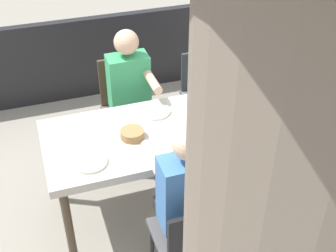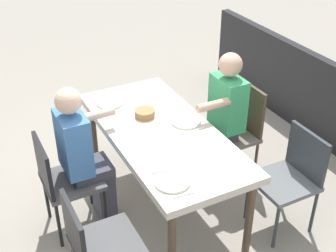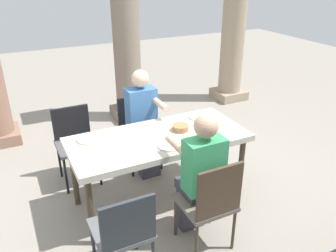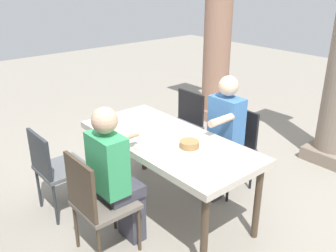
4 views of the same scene
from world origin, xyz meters
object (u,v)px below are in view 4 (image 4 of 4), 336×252
(diner_woman_green, at_px, (115,174))
(diner_man_white, at_px, (221,134))
(chair_west_north, at_px, (183,122))
(plate_2, at_px, (233,153))
(chair_mid_north, at_px, (233,143))
(stone_column_near, at_px, (218,24))
(chair_west_south, at_px, (55,166))
(dining_table, at_px, (167,145))
(bread_basket, at_px, (189,144))
(plate_1, at_px, (148,146))
(plate_0, at_px, (146,113))
(chair_mid_south, at_px, (96,200))

(diner_woman_green, distance_m, diner_man_white, 1.26)
(chair_west_north, height_order, plate_2, chair_west_north)
(chair_mid_north, height_order, stone_column_near, stone_column_near)
(chair_west_south, distance_m, diner_woman_green, 0.81)
(dining_table, distance_m, bread_basket, 0.28)
(chair_mid_north, distance_m, plate_1, 1.09)
(chair_west_south, distance_m, plate_0, 1.09)
(chair_west_south, bearing_deg, plate_2, 39.03)
(chair_west_north, xyz_separation_m, chair_mid_south, (0.78, -1.65, 0.00))
(plate_0, bearing_deg, stone_column_near, 112.60)
(chair_west_south, bearing_deg, stone_column_near, 104.59)
(chair_west_north, distance_m, stone_column_near, 1.90)
(chair_mid_south, bearing_deg, bread_basket, 79.28)
(chair_west_north, relative_size, diner_woman_green, 0.68)
(chair_west_south, height_order, plate_1, chair_west_south)
(plate_2, bearing_deg, bread_basket, -151.19)
(stone_column_near, bearing_deg, bread_basket, -52.05)
(chair_west_south, bearing_deg, plate_0, 87.81)
(diner_woman_green, height_order, plate_1, diner_woman_green)
(stone_column_near, bearing_deg, chair_west_south, -75.41)
(bread_basket, bearing_deg, diner_man_white, 104.76)
(dining_table, relative_size, stone_column_near, 0.60)
(stone_column_near, height_order, plate_1, stone_column_near)
(chair_mid_north, height_order, diner_woman_green, diner_woman_green)
(chair_west_north, relative_size, chair_west_south, 1.01)
(diner_woman_green, distance_m, bread_basket, 0.69)
(stone_column_near, relative_size, plate_2, 12.74)
(plate_1, bearing_deg, chair_west_south, -139.72)
(chair_mid_south, relative_size, bread_basket, 5.38)
(plate_2, bearing_deg, diner_man_white, 139.92)
(chair_west_south, height_order, chair_mid_south, chair_mid_south)
(plate_0, xyz_separation_m, bread_basket, (0.90, -0.21, 0.02))
(stone_column_near, distance_m, plate_0, 2.29)
(dining_table, bearing_deg, chair_mid_north, 82.96)
(chair_west_south, relative_size, plate_2, 3.66)
(chair_mid_south, height_order, diner_man_white, diner_man_white)
(plate_2, bearing_deg, plate_0, 178.96)
(chair_west_south, bearing_deg, plate_1, 40.28)
(chair_west_north, height_order, chair_mid_south, chair_mid_south)
(diner_woman_green, relative_size, diner_man_white, 1.00)
(chair_mid_south, relative_size, stone_column_near, 0.31)
(chair_west_north, bearing_deg, diner_woman_green, -62.03)
(chair_west_north, height_order, diner_man_white, diner_man_white)
(chair_west_south, height_order, stone_column_near, stone_column_near)
(diner_man_white, distance_m, plate_2, 0.66)
(dining_table, bearing_deg, plate_0, 159.76)
(plate_1, bearing_deg, plate_2, 37.47)
(chair_west_north, bearing_deg, chair_west_south, -90.00)
(chair_west_north, bearing_deg, plate_2, -25.55)
(diner_woman_green, relative_size, bread_basket, 7.46)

